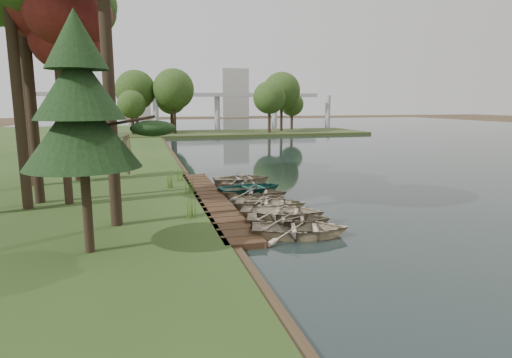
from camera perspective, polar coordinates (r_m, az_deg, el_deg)
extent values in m
plane|color=#3D2F1D|center=(23.78, -2.15, -3.00)|extent=(300.00, 300.00, 0.00)
cube|color=black|center=(55.49, 24.36, 3.67)|extent=(130.00, 200.00, 0.05)
cube|color=#392516|center=(23.45, -5.97, -2.86)|extent=(1.60, 16.00, 0.30)
cube|color=#35411D|center=(73.94, -4.86, 6.08)|extent=(50.00, 14.00, 0.45)
cylinder|color=black|center=(73.32, -23.29, 7.32)|extent=(0.50, 0.50, 4.80)
sphere|color=#2C4617|center=(73.29, -23.49, 10.13)|extent=(5.60, 5.60, 5.60)
cylinder|color=black|center=(72.70, -18.04, 7.63)|extent=(0.50, 0.50, 4.80)
sphere|color=#2C4617|center=(72.66, -18.20, 10.46)|extent=(5.60, 5.60, 5.60)
cylinder|color=black|center=(72.69, -12.74, 7.87)|extent=(0.50, 0.50, 4.80)
sphere|color=#2C4617|center=(72.65, -12.85, 10.71)|extent=(5.60, 5.60, 5.60)
cylinder|color=black|center=(73.28, -7.48, 8.05)|extent=(0.50, 0.50, 4.80)
sphere|color=#2C4617|center=(73.25, -7.55, 10.86)|extent=(5.60, 5.60, 5.60)
cylinder|color=black|center=(74.47, -2.34, 8.16)|extent=(0.50, 0.50, 4.80)
sphere|color=#2C4617|center=(74.44, -2.36, 10.93)|extent=(5.60, 5.60, 5.60)
cylinder|color=black|center=(76.23, 2.60, 8.20)|extent=(0.50, 0.50, 4.80)
sphere|color=#2C4617|center=(76.19, 2.62, 10.91)|extent=(5.60, 5.60, 5.60)
cylinder|color=black|center=(78.51, 7.29, 8.18)|extent=(0.50, 0.50, 4.80)
sphere|color=#2C4617|center=(78.48, 7.35, 10.81)|extent=(5.60, 5.60, 5.60)
cube|color=#A5A5A0|center=(143.40, -9.23, 11.04)|extent=(90.00, 4.00, 1.20)
cylinder|color=#A5A5A0|center=(143.35, -21.34, 8.88)|extent=(1.80, 1.80, 8.00)
cylinder|color=#A5A5A0|center=(142.67, -13.23, 9.30)|extent=(1.80, 1.80, 8.00)
cylinder|color=#A5A5A0|center=(144.79, -5.19, 9.53)|extent=(1.80, 1.80, 8.00)
cylinder|color=#A5A5A0|center=(149.57, 2.48, 9.58)|extent=(1.80, 1.80, 8.00)
cylinder|color=#A5A5A0|center=(156.77, 9.56, 9.48)|extent=(1.80, 1.80, 8.00)
cube|color=#A5A5A0|center=(166.38, -2.99, 11.35)|extent=(10.00, 8.00, 18.00)
cube|color=#A5A5A0|center=(167.57, -15.31, 9.98)|extent=(8.00, 8.00, 12.00)
imported|color=tan|center=(17.46, 5.88, -6.36)|extent=(4.59, 3.81, 0.82)
imported|color=tan|center=(18.90, 4.35, -5.13)|extent=(4.35, 3.66, 0.77)
imported|color=tan|center=(20.01, 3.55, -4.18)|extent=(4.73, 4.13, 0.82)
imported|color=tan|center=(21.82, 1.95, -3.05)|extent=(4.30, 3.68, 0.75)
imported|color=tan|center=(22.99, 0.60, -2.54)|extent=(3.25, 2.53, 0.62)
imported|color=tan|center=(24.41, -0.11, -1.62)|extent=(4.36, 3.76, 0.76)
imported|color=#276F64|center=(25.52, -0.68, -1.04)|extent=(4.38, 3.49, 0.81)
imported|color=tan|center=(27.30, -1.40, -0.49)|extent=(3.53, 2.89, 0.64)
imported|color=tan|center=(28.69, -1.89, 0.18)|extent=(3.82, 2.74, 0.79)
imported|color=tan|center=(31.55, -16.59, 0.96)|extent=(3.20, 2.53, 0.60)
cylinder|color=black|center=(18.46, -19.06, 12.11)|extent=(0.48, 0.48, 11.82)
cylinder|color=black|center=(23.27, -29.35, 11.37)|extent=(0.48, 0.48, 12.24)
cylinder|color=black|center=(23.42, -24.38, 7.52)|extent=(0.42, 0.42, 8.79)
ellipsoid|color=maroon|center=(23.70, -25.19, 18.18)|extent=(3.96, 3.96, 3.37)
cylinder|color=black|center=(24.34, -27.93, 10.99)|extent=(0.48, 0.48, 11.91)
cylinder|color=black|center=(30.56, -23.26, 10.32)|extent=(0.47, 0.47, 11.26)
ellipsoid|color=#2C4617|center=(31.17, -24.03, 20.70)|extent=(3.99, 3.99, 3.39)
cylinder|color=black|center=(29.75, -28.26, 10.33)|extent=(0.47, 0.47, 11.64)
cylinder|color=black|center=(30.20, -22.70, 9.45)|extent=(0.45, 0.45, 10.29)
ellipsoid|color=#2C4617|center=(30.64, -23.39, 19.10)|extent=(4.41, 4.41, 3.75)
cylinder|color=black|center=(15.66, -21.63, -3.04)|extent=(0.32, 0.32, 3.45)
cone|color=black|center=(15.31, -22.25, 6.23)|extent=(3.80, 3.80, 2.60)
cone|color=black|center=(15.30, -22.61, 11.55)|extent=(2.90, 2.90, 2.25)
cone|color=black|center=(15.42, -22.99, 16.84)|extent=(2.00, 2.00, 1.90)
cone|color=#3F661E|center=(19.44, -8.69, -3.59)|extent=(0.60, 0.60, 1.05)
cone|color=#3F661E|center=(24.68, -8.86, -0.77)|extent=(0.60, 0.60, 0.97)
cone|color=#3F661E|center=(26.32, -11.42, -0.19)|extent=(0.60, 0.60, 0.95)
cone|color=#3F661E|center=(28.84, -10.10, 0.66)|extent=(0.60, 0.60, 0.87)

